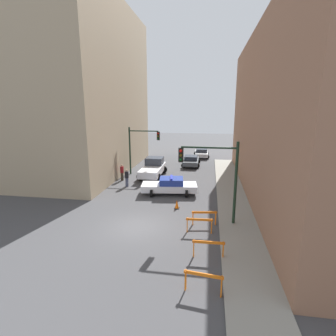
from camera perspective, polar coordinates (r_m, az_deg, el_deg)
ground_plane at (r=16.90m, az=-6.50°, el=-12.62°), size 120.00×120.00×0.00m
sidewalk_right at (r=16.45m, az=15.43°, el=-13.56°), size 2.40×44.00×0.12m
building_corner_left at (r=32.95m, az=-21.23°, el=15.30°), size 14.00×20.00×18.07m
building_right at (r=24.42m, az=31.63°, el=9.63°), size 12.00×28.00×13.26m
traffic_light_near at (r=16.36m, az=10.58°, el=-0.48°), size 3.64×0.35×5.20m
traffic_light_far at (r=28.71m, az=-6.24°, el=5.23°), size 3.44×0.35×5.20m
police_car at (r=22.52m, az=0.39°, el=-3.88°), size 4.90×2.75×1.52m
white_truck at (r=28.27m, az=-3.26°, el=0.03°), size 2.66×5.41×1.90m
parked_car_near at (r=33.33m, az=5.05°, el=1.62°), size 2.30×4.31×1.31m
parked_car_mid at (r=39.20m, az=7.30°, el=3.31°), size 2.41×4.38×1.31m
pedestrian_crossing at (r=24.85m, az=-8.97°, el=-2.07°), size 0.40×0.40×1.66m
pedestrian_corner at (r=26.96m, az=-9.99°, el=-0.90°), size 0.42×0.42×1.66m
barrier_front at (r=11.43m, az=7.69°, el=-22.92°), size 1.59×0.35×0.90m
barrier_mid at (r=13.63m, az=8.80°, el=-16.50°), size 1.60×0.20×0.90m
barrier_back at (r=15.96m, az=6.85°, el=-11.79°), size 1.60×0.24×0.90m
barrier_corner at (r=17.00m, az=7.91°, el=-10.21°), size 1.59×0.39×0.90m
traffic_cone at (r=19.48m, az=1.94°, el=-7.92°), size 0.36×0.36×0.66m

